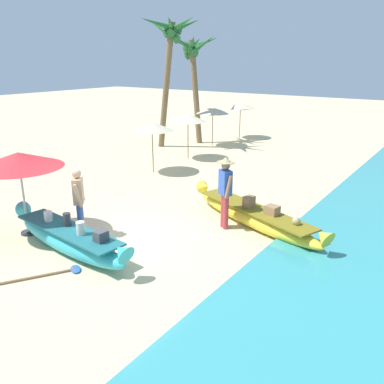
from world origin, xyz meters
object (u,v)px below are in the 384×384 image
object	(u,v)px
boat_cyan_foreground	(69,239)
person_vendor_hatted	(225,188)
patio_umbrella_large	(19,160)
palm_tree_tall_inland	(193,55)
palm_tree_leaning_seaward	(170,42)
paddle	(52,274)
boat_yellow_midground	(254,216)
person_tourist_customer	(79,199)

from	to	relation	value
boat_cyan_foreground	person_vendor_hatted	bearing A→B (deg)	55.84
person_vendor_hatted	patio_umbrella_large	distance (m)	4.96
person_vendor_hatted	palm_tree_tall_inland	distance (m)	11.71
palm_tree_leaning_seaward	person_vendor_hatted	bearing A→B (deg)	-44.48
patio_umbrella_large	paddle	world-z (taller)	patio_umbrella_large
boat_cyan_foreground	palm_tree_leaning_seaward	xyz separation A→B (m)	(-4.90, 10.07, 4.52)
boat_yellow_midground	palm_tree_leaning_seaward	distance (m)	10.95
boat_cyan_foreground	palm_tree_leaning_seaward	world-z (taller)	palm_tree_leaning_seaward
boat_cyan_foreground	person_tourist_customer	distance (m)	1.09
boat_cyan_foreground	paddle	size ratio (longest dim) A/B	2.79
paddle	palm_tree_tall_inland	bearing A→B (deg)	113.11
boat_cyan_foreground	boat_yellow_midground	size ratio (longest dim) A/B	0.89
boat_yellow_midground	palm_tree_leaning_seaward	size ratio (longest dim) A/B	0.75
boat_cyan_foreground	palm_tree_tall_inland	bearing A→B (deg)	112.52
boat_yellow_midground	paddle	size ratio (longest dim) A/B	3.12
boat_cyan_foreground	person_vendor_hatted	distance (m)	3.89
paddle	palm_tree_leaning_seaward	bearing A→B (deg)	116.32
boat_yellow_midground	paddle	bearing A→B (deg)	-115.87
palm_tree_tall_inland	palm_tree_leaning_seaward	world-z (taller)	palm_tree_leaning_seaward
patio_umbrella_large	palm_tree_tall_inland	world-z (taller)	palm_tree_tall_inland
palm_tree_tall_inland	paddle	size ratio (longest dim) A/B	3.67
boat_cyan_foreground	patio_umbrella_large	world-z (taller)	patio_umbrella_large
boat_yellow_midground	patio_umbrella_large	xyz separation A→B (m)	(-4.38, -3.62, 1.60)
boat_yellow_midground	person_tourist_customer	bearing A→B (deg)	-137.60
person_tourist_customer	palm_tree_tall_inland	world-z (taller)	palm_tree_tall_inland
person_tourist_customer	paddle	distance (m)	2.12
person_tourist_customer	paddle	size ratio (longest dim) A/B	1.17
boat_cyan_foreground	palm_tree_leaning_seaward	bearing A→B (deg)	115.94
person_tourist_customer	palm_tree_leaning_seaward	xyz separation A→B (m)	(-4.42, 9.33, 3.88)
boat_cyan_foreground	person_vendor_hatted	world-z (taller)	person_vendor_hatted
boat_cyan_foreground	person_tourist_customer	xyz separation A→B (m)	(-0.47, 0.74, 0.64)
person_tourist_customer	palm_tree_leaning_seaward	distance (m)	11.03
patio_umbrella_large	boat_yellow_midground	bearing A→B (deg)	39.63
person_tourist_customer	palm_tree_leaning_seaward	size ratio (longest dim) A/B	0.28
patio_umbrella_large	paddle	bearing A→B (deg)	-23.37
patio_umbrella_large	palm_tree_leaning_seaward	xyz separation A→B (m)	(-3.26, 10.02, 2.96)
person_tourist_customer	patio_umbrella_large	xyz separation A→B (m)	(-1.17, -0.69, 0.92)
boat_yellow_midground	person_vendor_hatted	distance (m)	1.12
boat_cyan_foreground	person_tourist_customer	world-z (taller)	person_tourist_customer
boat_cyan_foreground	boat_yellow_midground	world-z (taller)	boat_cyan_foreground
boat_yellow_midground	boat_cyan_foreground	bearing A→B (deg)	-126.67
palm_tree_tall_inland	person_tourist_customer	bearing A→B (deg)	-68.21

